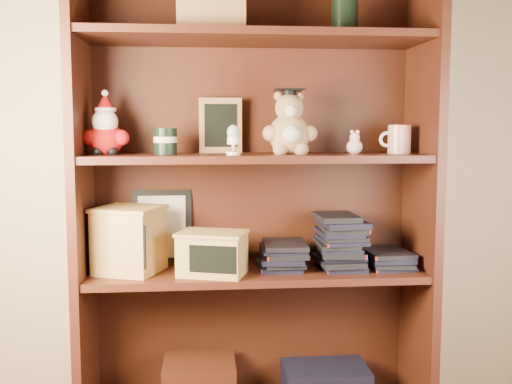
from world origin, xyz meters
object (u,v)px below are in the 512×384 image
(teacher_mug, at_px, (399,139))
(treats_box, at_px, (129,239))
(bookcase, at_px, (254,202))
(grad_teddy_bear, at_px, (289,129))

(teacher_mug, distance_m, treats_box, 0.99)
(bookcase, relative_size, teacher_mug, 14.35)
(teacher_mug, bearing_deg, bookcase, 174.22)
(teacher_mug, bearing_deg, treats_box, -179.94)
(teacher_mug, xyz_separation_m, treats_box, (-0.93, -0.00, -0.34))
(bookcase, height_order, grad_teddy_bear, bookcase)
(teacher_mug, height_order, treats_box, teacher_mug)
(grad_teddy_bear, bearing_deg, treats_box, 179.38)
(bookcase, xyz_separation_m, treats_box, (-0.43, -0.05, -0.12))
(teacher_mug, bearing_deg, grad_teddy_bear, -178.97)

